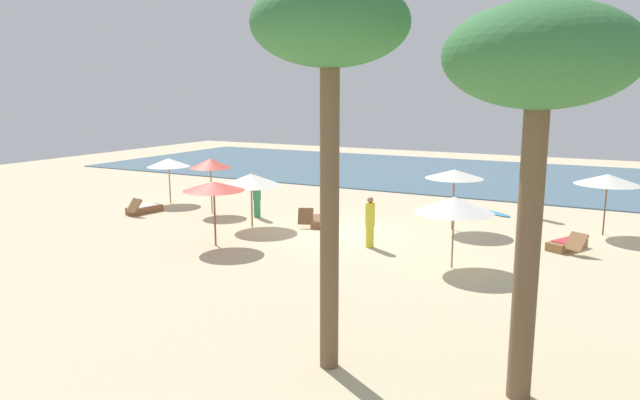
{
  "coord_description": "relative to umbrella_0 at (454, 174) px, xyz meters",
  "views": [
    {
      "loc": [
        8.8,
        -18.66,
        5.09
      ],
      "look_at": [
        -1.14,
        0.25,
        1.1
      ],
      "focal_mm": 32.82,
      "sensor_mm": 36.0,
      "label": 1
    }
  ],
  "objects": [
    {
      "name": "surfboard",
      "position": [
        0.64,
        3.77,
        -2.06
      ],
      "size": [
        2.08,
        1.62,
        0.07
      ],
      "color": "#338CCC",
      "rests_on": "ground_plane"
    },
    {
      "name": "ground_plane",
      "position": [
        -3.28,
        -2.44,
        -2.09
      ],
      "size": [
        60.0,
        60.0,
        0.0
      ],
      "primitive_type": "plane",
      "color": "beige"
    },
    {
      "name": "palm_3",
      "position": [
        0.9,
        -11.96,
        3.94
      ],
      "size": [
        2.73,
        2.73,
        6.97
      ],
      "color": "brown",
      "rests_on": "ground_plane"
    },
    {
      "name": "umbrella_0",
      "position": [
        0.0,
        0.0,
        0.0
      ],
      "size": [
        2.13,
        2.13,
        2.26
      ],
      "color": "brown",
      "rests_on": "ground_plane"
    },
    {
      "name": "palm_0",
      "position": [
        4.24,
        -11.47,
        3.37
      ],
      "size": [
        2.98,
        2.98,
        6.44
      ],
      "color": "brown",
      "rests_on": "ground_plane"
    },
    {
      "name": "umbrella_2",
      "position": [
        -6.85,
        -3.13,
        -0.27
      ],
      "size": [
        2.28,
        2.28,
        2.05
      ],
      "color": "olive",
      "rests_on": "ground_plane"
    },
    {
      "name": "lounger_1",
      "position": [
        -4.74,
        -1.7,
        -1.92
      ],
      "size": [
        1.18,
        1.74,
        0.74
      ],
      "color": "brown",
      "rests_on": "ground_plane"
    },
    {
      "name": "lounger_0",
      "position": [
        4.08,
        -1.02,
        -1.91
      ],
      "size": [
        1.28,
        1.77,
        0.7
      ],
      "color": "olive",
      "rests_on": "ground_plane"
    },
    {
      "name": "person_0",
      "position": [
        -1.75,
        -3.75,
        -1.23
      ],
      "size": [
        0.33,
        0.33,
        1.7
      ],
      "color": "yellow",
      "rests_on": "ground_plane"
    },
    {
      "name": "umbrella_6",
      "position": [
        -12.97,
        -0.81,
        -0.22
      ],
      "size": [
        1.94,
        1.94,
        2.07
      ],
      "color": "olive",
      "rests_on": "ground_plane"
    },
    {
      "name": "ocean_water",
      "position": [
        -3.28,
        14.56,
        -2.06
      ],
      "size": [
        48.0,
        16.0,
        0.06
      ],
      "primitive_type": "cube",
      "color": "#476B7F",
      "rests_on": "ground_plane"
    },
    {
      "name": "umbrella_5",
      "position": [
        5.02,
        1.7,
        -0.07
      ],
      "size": [
        2.23,
        2.23,
        2.21
      ],
      "color": "brown",
      "rests_on": "ground_plane"
    },
    {
      "name": "umbrella_1",
      "position": [
        1.27,
        -4.73,
        -0.21
      ],
      "size": [
        2.27,
        2.27,
        2.11
      ],
      "color": "olive",
      "rests_on": "ground_plane"
    },
    {
      "name": "umbrella_3",
      "position": [
        -9.85,
        -1.72,
        0.02
      ],
      "size": [
        1.76,
        1.76,
        2.31
      ],
      "color": "brown",
      "rests_on": "ground_plane"
    },
    {
      "name": "person_2",
      "position": [
        2.34,
        3.59,
        -1.14
      ],
      "size": [
        0.52,
        0.52,
        1.9
      ],
      "color": "#26262D",
      "rests_on": "ground_plane"
    },
    {
      "name": "lounger_2",
      "position": [
        -12.4,
        -3.1,
        -1.91
      ],
      "size": [
        0.88,
        1.75,
        0.71
      ],
      "color": "brown",
      "rests_on": "ground_plane"
    },
    {
      "name": "umbrella_4",
      "position": [
        -6.41,
        -5.92,
        -0.08
      ],
      "size": [
        2.04,
        2.04,
        2.16
      ],
      "color": "brown",
      "rests_on": "ground_plane"
    },
    {
      "name": "person_1",
      "position": [
        -7.66,
        -1.57,
        -1.25
      ],
      "size": [
        0.42,
        0.42,
        1.67
      ],
      "color": "#338C59",
      "rests_on": "ground_plane"
    }
  ]
}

